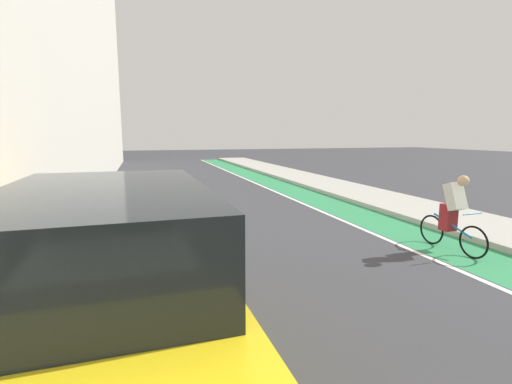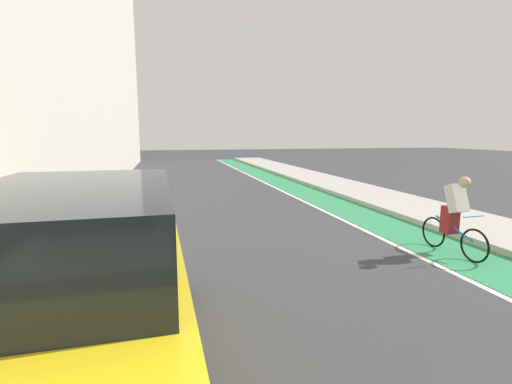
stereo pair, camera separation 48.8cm
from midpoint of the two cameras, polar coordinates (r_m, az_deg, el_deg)
The scene contains 6 objects.
ground_plane at distance 13.03m, azimuth -2.03°, elevation -1.88°, with size 93.91×93.91×0.00m, color #38383D.
bike_lane_paint at distance 15.91m, azimuth 8.58°, elevation -0.02°, with size 1.60×42.68×0.00m, color #2D8451.
lane_divider_stripe at distance 15.59m, azimuth 5.51°, elevation -0.14°, with size 0.12×42.68×0.00m, color white.
sidewalk_right at distance 16.79m, azimuth 15.15°, elevation 0.47°, with size 2.55×42.68×0.14m, color #A8A59E.
parked_suv_yellow_cab at distance 3.82m, azimuth -21.77°, elevation -13.24°, with size 1.98×4.67×1.98m.
cyclist_trailing at distance 8.61m, azimuth 29.44°, elevation -3.09°, with size 0.48×1.70×1.61m.
Camera 2 is at (-2.36, 4.74, 2.41)m, focal length 26.22 mm.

